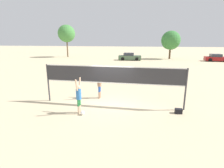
{
  "coord_description": "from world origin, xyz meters",
  "views": [
    {
      "loc": [
        1.92,
        -10.02,
        3.91
      ],
      "look_at": [
        0.0,
        0.0,
        1.33
      ],
      "focal_mm": 28.0,
      "sensor_mm": 36.0,
      "label": 1
    }
  ],
  "objects_px": {
    "parked_car_near": "(216,58)",
    "tree_right_cluster": "(171,40)",
    "gear_bag": "(179,111)",
    "tree_left_cluster": "(67,34)",
    "parked_car_mid": "(130,57)",
    "player_spiker": "(79,95)",
    "volleyball": "(82,113)",
    "volleyball_net": "(112,77)",
    "player_blocker": "(99,83)"
  },
  "relations": [
    {
      "from": "volleyball",
      "to": "parked_car_mid",
      "type": "height_order",
      "value": "parked_car_mid"
    },
    {
      "from": "volleyball",
      "to": "parked_car_near",
      "type": "distance_m",
      "value": 32.42
    },
    {
      "from": "tree_right_cluster",
      "to": "gear_bag",
      "type": "bearing_deg",
      "value": -95.95
    },
    {
      "from": "parked_car_near",
      "to": "tree_left_cluster",
      "type": "height_order",
      "value": "tree_left_cluster"
    },
    {
      "from": "volleyball",
      "to": "parked_car_mid",
      "type": "bearing_deg",
      "value": 89.85
    },
    {
      "from": "parked_car_mid",
      "to": "tree_left_cluster",
      "type": "distance_m",
      "value": 16.16
    },
    {
      "from": "volleyball",
      "to": "parked_car_mid",
      "type": "distance_m",
      "value": 26.83
    },
    {
      "from": "player_blocker",
      "to": "tree_right_cluster",
      "type": "bearing_deg",
      "value": 163.93
    },
    {
      "from": "volleyball_net",
      "to": "gear_bag",
      "type": "distance_m",
      "value": 4.21
    },
    {
      "from": "player_blocker",
      "to": "volleyball",
      "type": "relative_size",
      "value": 9.21
    },
    {
      "from": "player_blocker",
      "to": "parked_car_mid",
      "type": "distance_m",
      "value": 23.92
    },
    {
      "from": "player_blocker",
      "to": "tree_left_cluster",
      "type": "xyz_separation_m",
      "value": [
        -15.09,
        27.81,
        4.24
      ]
    },
    {
      "from": "tree_right_cluster",
      "to": "parked_car_near",
      "type": "bearing_deg",
      "value": -17.92
    },
    {
      "from": "volleyball_net",
      "to": "gear_bag",
      "type": "xyz_separation_m",
      "value": [
        3.83,
        -0.59,
        -1.65
      ]
    },
    {
      "from": "player_spiker",
      "to": "volleyball",
      "type": "xyz_separation_m",
      "value": [
        0.25,
        -0.2,
        -0.91
      ]
    },
    {
      "from": "parked_car_near",
      "to": "tree_right_cluster",
      "type": "distance_m",
      "value": 9.16
    },
    {
      "from": "gear_bag",
      "to": "tree_left_cluster",
      "type": "distance_m",
      "value": 36.05
    },
    {
      "from": "volleyball_net",
      "to": "tree_right_cluster",
      "type": "bearing_deg",
      "value": 76.56
    },
    {
      "from": "parked_car_mid",
      "to": "tree_left_cluster",
      "type": "height_order",
      "value": "tree_left_cluster"
    },
    {
      "from": "volleyball",
      "to": "gear_bag",
      "type": "xyz_separation_m",
      "value": [
        5.11,
        1.19,
        0.02
      ]
    },
    {
      "from": "player_blocker",
      "to": "parked_car_near",
      "type": "distance_m",
      "value": 29.85
    },
    {
      "from": "volleyball_net",
      "to": "tree_left_cluster",
      "type": "distance_m",
      "value": 33.35
    },
    {
      "from": "parked_car_near",
      "to": "parked_car_mid",
      "type": "xyz_separation_m",
      "value": [
        -16.27,
        -1.18,
        0.04
      ]
    },
    {
      "from": "gear_bag",
      "to": "tree_left_cluster",
      "type": "xyz_separation_m",
      "value": [
        -20.01,
        29.53,
        5.2
      ]
    },
    {
      "from": "parked_car_mid",
      "to": "tree_right_cluster",
      "type": "xyz_separation_m",
      "value": [
        8.11,
        3.81,
        3.18
      ]
    },
    {
      "from": "gear_bag",
      "to": "parked_car_near",
      "type": "xyz_separation_m",
      "value": [
        11.23,
        26.81,
        0.48
      ]
    },
    {
      "from": "volleyball_net",
      "to": "parked_car_mid",
      "type": "xyz_separation_m",
      "value": [
        -1.21,
        25.05,
        -1.13
      ]
    },
    {
      "from": "volleyball",
      "to": "parked_car_near",
      "type": "xyz_separation_m",
      "value": [
        16.34,
        28.0,
        0.5
      ]
    },
    {
      "from": "player_blocker",
      "to": "tree_left_cluster",
      "type": "relative_size",
      "value": 0.28
    },
    {
      "from": "gear_bag",
      "to": "parked_car_mid",
      "type": "xyz_separation_m",
      "value": [
        -5.04,
        25.64,
        0.52
      ]
    },
    {
      "from": "volleyball",
      "to": "parked_car_mid",
      "type": "relative_size",
      "value": 0.05
    },
    {
      "from": "parked_car_near",
      "to": "player_spiker",
      "type": "bearing_deg",
      "value": -117.18
    },
    {
      "from": "gear_bag",
      "to": "volleyball_net",
      "type": "bearing_deg",
      "value": 171.27
    },
    {
      "from": "parked_car_near",
      "to": "tree_right_cluster",
      "type": "bearing_deg",
      "value": 165.73
    },
    {
      "from": "player_spiker",
      "to": "player_blocker",
      "type": "xyz_separation_m",
      "value": [
        0.44,
        2.7,
        0.07
      ]
    },
    {
      "from": "parked_car_near",
      "to": "player_blocker",
      "type": "bearing_deg",
      "value": -119.12
    },
    {
      "from": "player_blocker",
      "to": "gear_bag",
      "type": "height_order",
      "value": "player_blocker"
    },
    {
      "from": "volleyball_net",
      "to": "player_spiker",
      "type": "relative_size",
      "value": 4.35
    },
    {
      "from": "volleyball_net",
      "to": "player_blocker",
      "type": "distance_m",
      "value": 1.72
    },
    {
      "from": "volleyball_net",
      "to": "parked_car_mid",
      "type": "distance_m",
      "value": 25.11
    },
    {
      "from": "gear_bag",
      "to": "parked_car_near",
      "type": "bearing_deg",
      "value": 67.27
    },
    {
      "from": "gear_bag",
      "to": "tree_right_cluster",
      "type": "relative_size",
      "value": 0.07
    },
    {
      "from": "gear_bag",
      "to": "tree_right_cluster",
      "type": "bearing_deg",
      "value": 84.05
    },
    {
      "from": "player_spiker",
      "to": "gear_bag",
      "type": "height_order",
      "value": "player_spiker"
    },
    {
      "from": "player_spiker",
      "to": "tree_left_cluster",
      "type": "height_order",
      "value": "tree_left_cluster"
    },
    {
      "from": "player_blocker",
      "to": "player_spiker",
      "type": "bearing_deg",
      "value": -9.21
    },
    {
      "from": "volleyball",
      "to": "tree_left_cluster",
      "type": "distance_m",
      "value": 34.54
    },
    {
      "from": "tree_left_cluster",
      "to": "tree_right_cluster",
      "type": "distance_m",
      "value": 23.13
    },
    {
      "from": "tree_left_cluster",
      "to": "volleyball_net",
      "type": "bearing_deg",
      "value": -60.79
    },
    {
      "from": "parked_car_near",
      "to": "tree_right_cluster",
      "type": "height_order",
      "value": "tree_right_cluster"
    }
  ]
}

